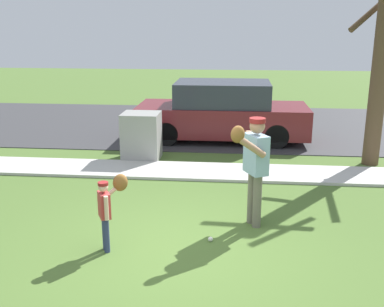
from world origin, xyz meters
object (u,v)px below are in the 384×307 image
person_child (109,203)px  baseball (210,239)px  person_adult (254,160)px  utility_cabinet (141,136)px  parked_suv_maroon (222,112)px  street_tree_near (382,56)px

person_child → baseball: (1.44, 0.36, -0.67)m
person_adult → baseball: (-0.64, -0.65, -1.07)m
utility_cabinet → parked_suv_maroon: size_ratio=0.24×
street_tree_near → baseball: bearing=-128.8°
baseball → street_tree_near: (3.51, 4.35, 2.46)m
baseball → utility_cabinet: bearing=114.2°
person_child → parked_suv_maroon: bearing=51.1°
parked_suv_maroon → utility_cabinet: bearing=-131.9°
baseball → parked_suv_maroon: (-0.05, 6.37, 0.75)m
person_adult → parked_suv_maroon: (-0.69, 5.72, -0.32)m
person_child → utility_cabinet: utility_cabinet is taller
baseball → person_child: bearing=-165.8°
person_adult → baseball: person_adult is taller
person_child → street_tree_near: street_tree_near is taller
person_child → utility_cabinet: 4.67m
utility_cabinet → person_adult: bearing=-54.8°
utility_cabinet → person_child: bearing=-84.1°
baseball → street_tree_near: street_tree_near is taller
person_adult → utility_cabinet: 4.48m
street_tree_near → parked_suv_maroon: (-3.55, 2.02, -1.71)m
person_child → street_tree_near: size_ratio=0.23×
parked_suv_maroon → baseball: bearing=-89.6°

